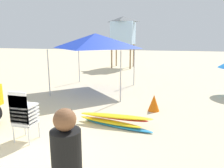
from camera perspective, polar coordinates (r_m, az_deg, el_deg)
The scene contains 6 objects.
ground at distance 5.17m, azimuth -27.54°, elevation -18.07°, with size 80.00×80.00×0.00m, color beige.
stacked_plastic_chairs at distance 5.56m, azimuth -22.80°, elevation -7.07°, with size 0.48×0.48×1.29m.
surfboard_pile at distance 6.25m, azimuth 0.75°, elevation -9.60°, with size 2.28×0.71×0.32m.
popup_canopy at distance 10.14m, azimuth -4.43°, elevation 11.40°, with size 3.20×3.20×2.69m.
lifeguard_tower at distance 18.29m, azimuth 3.01°, elevation 14.12°, with size 1.98×1.98×4.22m.
traffic_cone_near at distance 7.56m, azimuth 11.10°, elevation -4.95°, with size 0.40×0.40×0.57m, color orange.
Camera 1 is at (3.23, -3.18, 2.49)m, focal length 34.30 mm.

